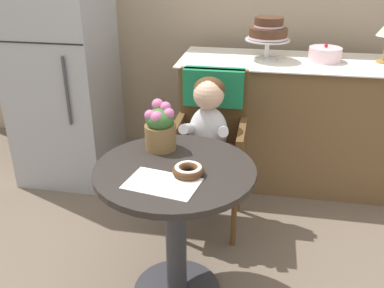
% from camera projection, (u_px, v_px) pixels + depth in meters
% --- Properties ---
extents(cafe_table, '(0.72, 0.72, 0.72)m').
position_uv_depth(cafe_table, '(175.00, 208.00, 1.97)').
color(cafe_table, '#282321').
rests_on(cafe_table, ground).
extents(wicker_chair, '(0.42, 0.45, 0.95)m').
position_uv_depth(wicker_chair, '(211.00, 125.00, 2.53)').
color(wicker_chair, brown).
rests_on(wicker_chair, ground).
extents(seated_child, '(0.27, 0.32, 0.73)m').
position_uv_depth(seated_child, '(207.00, 129.00, 2.38)').
color(seated_child, silver).
rests_on(seated_child, ground).
extents(paper_napkin, '(0.32, 0.24, 0.00)m').
position_uv_depth(paper_napkin, '(162.00, 183.00, 1.75)').
color(paper_napkin, white).
rests_on(paper_napkin, cafe_table).
extents(donut_front, '(0.14, 0.14, 0.04)m').
position_uv_depth(donut_front, '(188.00, 170.00, 1.81)').
color(donut_front, '#4C2D19').
rests_on(donut_front, cafe_table).
extents(flower_vase, '(0.15, 0.15, 0.23)m').
position_uv_depth(flower_vase, '(160.00, 127.00, 2.01)').
color(flower_vase, brown).
rests_on(flower_vase, cafe_table).
extents(display_counter, '(1.56, 0.62, 0.90)m').
position_uv_depth(display_counter, '(289.00, 122.00, 3.06)').
color(display_counter, brown).
rests_on(display_counter, ground).
extents(tiered_cake_stand, '(0.30, 0.30, 0.28)m').
position_uv_depth(tiered_cake_stand, '(268.00, 32.00, 2.82)').
color(tiered_cake_stand, silver).
rests_on(tiered_cake_stand, display_counter).
extents(round_layer_cake, '(0.21, 0.21, 0.12)m').
position_uv_depth(round_layer_cake, '(325.00, 54.00, 2.84)').
color(round_layer_cake, silver).
rests_on(round_layer_cake, display_counter).
extents(refrigerator, '(0.64, 0.63, 1.70)m').
position_uv_depth(refrigerator, '(62.00, 65.00, 2.97)').
color(refrigerator, '#9EA0A5').
rests_on(refrigerator, ground).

